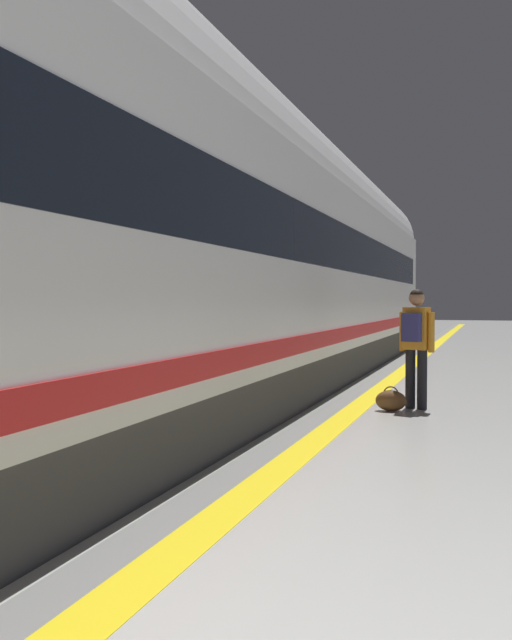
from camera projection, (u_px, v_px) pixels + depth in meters
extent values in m
cube|color=yellow|center=(332.00, 428.00, 8.81)|extent=(0.36, 80.00, 0.01)
cube|color=slate|center=(310.00, 426.00, 8.89)|extent=(0.51, 80.00, 0.01)
cube|color=#38383D|center=(154.00, 402.00, 8.60)|extent=(2.67, 31.61, 0.70)
cube|color=white|center=(154.00, 254.00, 8.55)|extent=(2.90, 32.93, 2.90)
cylinder|color=white|center=(153.00, 137.00, 8.51)|extent=(2.84, 32.27, 2.84)
cube|color=black|center=(154.00, 225.00, 8.54)|extent=(2.93, 30.95, 0.80)
cube|color=red|center=(154.00, 349.00, 8.58)|extent=(2.94, 32.27, 0.24)
cube|color=gray|center=(201.00, 284.00, 13.70)|extent=(0.02, 0.90, 2.00)
cylinder|color=black|center=(410.00, 379.00, 10.41)|extent=(0.14, 0.14, 0.87)
cylinder|color=black|center=(422.00, 380.00, 10.30)|extent=(0.14, 0.14, 0.87)
cube|color=orange|center=(417.00, 328.00, 10.34)|extent=(0.40, 0.31, 0.62)
cylinder|color=orange|center=(403.00, 331.00, 10.49)|extent=(0.09, 0.09, 0.58)
cylinder|color=orange|center=(431.00, 332.00, 10.20)|extent=(0.09, 0.09, 0.58)
sphere|color=#A37556|center=(417.00, 298.00, 10.32)|extent=(0.23, 0.23, 0.23)
sphere|color=black|center=(417.00, 296.00, 10.32)|extent=(0.21, 0.21, 0.21)
cube|color=navy|center=(412.00, 327.00, 10.21)|extent=(0.30, 0.23, 0.41)
ellipsoid|color=brown|center=(391.00, 401.00, 10.14)|extent=(0.44, 0.26, 0.30)
torus|color=brown|center=(391.00, 394.00, 10.14)|extent=(0.22, 0.02, 0.22)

